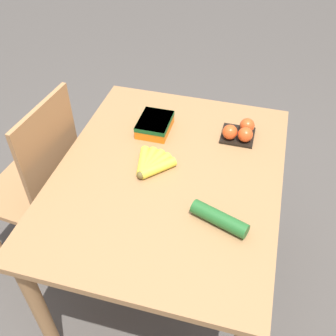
{
  "coord_description": "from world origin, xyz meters",
  "views": [
    {
      "loc": [
        -1.1,
        -0.3,
        1.87
      ],
      "look_at": [
        0.0,
        0.0,
        0.79
      ],
      "focal_mm": 42.0,
      "sensor_mm": 36.0,
      "label": 1
    }
  ],
  "objects_px": {
    "banana_bunch": "(151,164)",
    "tomato_pack": "(240,132)",
    "chair": "(40,184)",
    "carrot_bag": "(155,124)",
    "cucumber_near": "(219,219)"
  },
  "relations": [
    {
      "from": "banana_bunch",
      "to": "carrot_bag",
      "type": "bearing_deg",
      "value": 13.04
    },
    {
      "from": "chair",
      "to": "tomato_pack",
      "type": "bearing_deg",
      "value": 113.07
    },
    {
      "from": "cucumber_near",
      "to": "chair",
      "type": "bearing_deg",
      "value": 75.96
    },
    {
      "from": "chair",
      "to": "banana_bunch",
      "type": "relative_size",
      "value": 5.65
    },
    {
      "from": "carrot_bag",
      "to": "cucumber_near",
      "type": "height_order",
      "value": "carrot_bag"
    },
    {
      "from": "carrot_bag",
      "to": "cucumber_near",
      "type": "distance_m",
      "value": 0.6
    },
    {
      "from": "cucumber_near",
      "to": "tomato_pack",
      "type": "bearing_deg",
      "value": -0.6
    },
    {
      "from": "banana_bunch",
      "to": "cucumber_near",
      "type": "height_order",
      "value": "cucumber_near"
    },
    {
      "from": "tomato_pack",
      "to": "cucumber_near",
      "type": "xyz_separation_m",
      "value": [
        -0.51,
        0.01,
        -0.01
      ]
    },
    {
      "from": "tomato_pack",
      "to": "cucumber_near",
      "type": "distance_m",
      "value": 0.51
    },
    {
      "from": "banana_bunch",
      "to": "carrot_bag",
      "type": "relative_size",
      "value": 0.99
    },
    {
      "from": "banana_bunch",
      "to": "tomato_pack",
      "type": "distance_m",
      "value": 0.44
    },
    {
      "from": "tomato_pack",
      "to": "carrot_bag",
      "type": "distance_m",
      "value": 0.38
    },
    {
      "from": "tomato_pack",
      "to": "cucumber_near",
      "type": "relative_size",
      "value": 0.66
    },
    {
      "from": "chair",
      "to": "carrot_bag",
      "type": "xyz_separation_m",
      "value": [
        0.24,
        -0.52,
        0.3
      ]
    }
  ]
}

